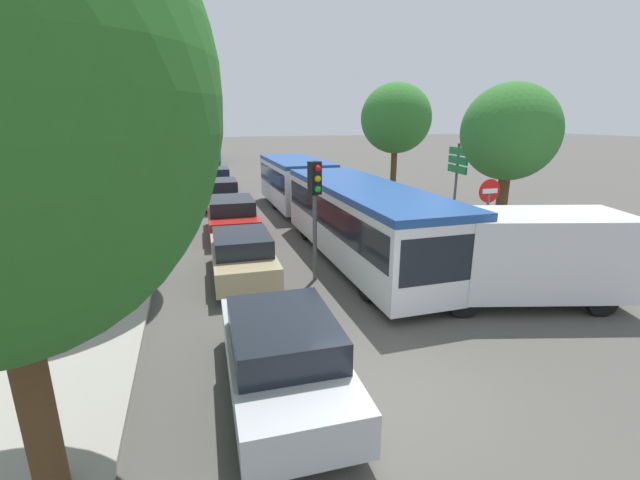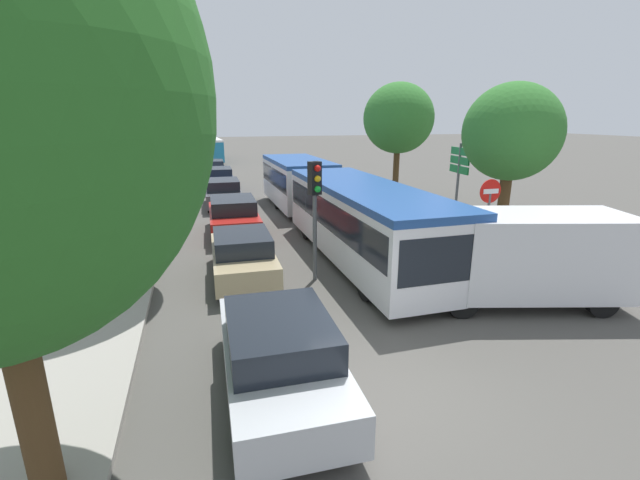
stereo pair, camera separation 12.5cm
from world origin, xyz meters
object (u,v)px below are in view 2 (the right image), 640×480
object	(u,v)px
queued_car_silver	(279,355)
tree_left_mid	(97,108)
queued_car_graphite	(223,193)
queued_car_blue	(219,179)
tree_right_mid	(397,120)
white_van	(529,256)
direction_sign_post	(459,171)
articulated_bus	(329,198)
queued_car_red	(233,216)
queued_car_tan	(243,255)
queued_car_white	(212,170)
no_entry_sign	(488,211)
city_bus_rear	(207,148)
traffic_light	(315,195)
tree_right_near	(512,133)

from	to	relation	value
queued_car_silver	tree_left_mid	bearing A→B (deg)	30.82
queued_car_silver	queued_car_graphite	distance (m)	16.39
queued_car_blue	tree_right_mid	size ratio (longest dim) A/B	0.67
white_van	direction_sign_post	xyz separation A→B (m)	(1.89, 6.12, 1.33)
articulated_bus	queued_car_red	world-z (taller)	articulated_bus
queued_car_tan	queued_car_white	bearing A→B (deg)	1.15
no_entry_sign	direction_sign_post	world-z (taller)	direction_sign_post
city_bus_rear	no_entry_sign	distance (m)	38.49
queued_car_tan	tree_right_mid	bearing A→B (deg)	-43.19
no_entry_sign	direction_sign_post	bearing A→B (deg)	159.20
direction_sign_post	tree_left_mid	world-z (taller)	tree_left_mid
city_bus_rear	queued_car_graphite	bearing A→B (deg)	177.82
queued_car_silver	queued_car_blue	size ratio (longest dim) A/B	1.00
tree_right_mid	white_van	bearing A→B (deg)	-101.08
direction_sign_post	tree_right_mid	size ratio (longest dim) A/B	0.57
queued_car_tan	traffic_light	distance (m)	2.77
queued_car_red	traffic_light	world-z (taller)	traffic_light
tree_left_mid	tree_right_mid	distance (m)	15.59
queued_car_white	tree_left_mid	distance (m)	21.72
no_entry_sign	tree_right_near	world-z (taller)	tree_right_near
white_van	queued_car_blue	bearing A→B (deg)	-56.54
no_entry_sign	tree_right_mid	xyz separation A→B (m)	(2.14, 10.83, 2.51)
no_entry_sign	tree_right_mid	world-z (taller)	tree_right_mid
queued_car_silver	queued_car_tan	world-z (taller)	queued_car_silver
queued_car_tan	traffic_light	xyz separation A→B (m)	(1.99, -0.70, 1.80)
city_bus_rear	queued_car_tan	distance (m)	36.47
articulated_bus	queued_car_blue	size ratio (longest dim) A/B	4.00
queued_car_blue	traffic_light	bearing A→B (deg)	-172.73
queued_car_graphite	traffic_light	size ratio (longest dim) A/B	1.23
queued_car_blue	traffic_light	distance (m)	17.02
queued_car_silver	queued_car_graphite	world-z (taller)	queued_car_silver
queued_car_silver	queued_car_tan	size ratio (longest dim) A/B	1.05
queued_car_graphite	white_van	size ratio (longest dim) A/B	0.78
city_bus_rear	tree_left_mid	xyz separation A→B (m)	(-3.51, -36.19, 3.38)
city_bus_rear	queued_car_silver	distance (m)	42.12
queued_car_silver	queued_car_blue	bearing A→B (deg)	0.69
queued_car_white	tree_left_mid	bearing A→B (deg)	172.10
queued_car_red	white_van	bearing A→B (deg)	-141.80
city_bus_rear	queued_car_blue	world-z (taller)	city_bus_rear
queued_car_white	tree_right_mid	world-z (taller)	tree_right_mid
queued_car_tan	queued_car_white	distance (m)	21.34
queued_car_graphite	articulated_bus	bearing A→B (deg)	-148.79
queued_car_silver	white_van	world-z (taller)	white_van
city_bus_rear	tree_right_mid	distance (m)	28.67
queued_car_red	queued_car_graphite	world-z (taller)	queued_car_red
tree_right_near	tree_left_mid	bearing A→B (deg)	-178.87
queued_car_tan	direction_sign_post	size ratio (longest dim) A/B	1.11
queued_car_tan	white_van	size ratio (longest dim) A/B	0.75
queued_car_silver	queued_car_blue	distance (m)	21.79
queued_car_silver	direction_sign_post	world-z (taller)	direction_sign_post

